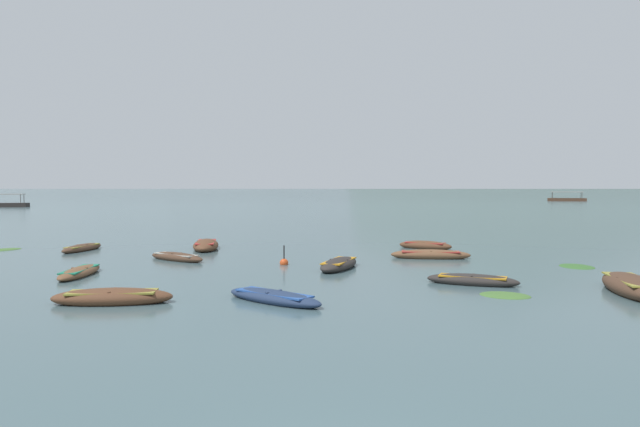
% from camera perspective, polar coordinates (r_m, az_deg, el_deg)
% --- Properties ---
extents(ground_plane, '(6000.00, 6000.00, 0.00)m').
position_cam_1_polar(ground_plane, '(1506.21, -0.17, 2.52)').
color(ground_plane, '#476066').
extents(mountain_1, '(2130.55, 2130.55, 597.19)m').
position_cam_1_polar(mountain_1, '(2178.85, -13.46, 10.36)').
color(mountain_1, slate).
rests_on(mountain_1, ground).
extents(mountain_2, '(1770.80, 1770.80, 414.35)m').
position_cam_1_polar(mountain_2, '(1986.29, 16.92, 8.42)').
color(mountain_2, '#4C5B56').
rests_on(mountain_2, ground).
extents(rowboat_0, '(3.49, 2.14, 0.49)m').
position_cam_1_polar(rowboat_0, '(22.28, 14.63, -6.38)').
color(rowboat_0, '#2D2826').
rests_on(rowboat_0, ground).
extents(rowboat_1, '(4.09, 1.50, 0.57)m').
position_cam_1_polar(rowboat_1, '(29.83, 10.66, -4.02)').
color(rowboat_1, brown).
rests_on(rowboat_1, ground).
extents(rowboat_3, '(3.60, 3.20, 0.46)m').
position_cam_1_polar(rowboat_3, '(18.40, -4.75, -8.24)').
color(rowboat_3, navy).
rests_on(rowboat_3, ground).
extents(rowboat_4, '(2.36, 3.98, 0.57)m').
position_cam_1_polar(rowboat_4, '(25.71, 1.70, -5.04)').
color(rowboat_4, '#2D2826').
rests_on(rowboat_4, ground).
extents(rowboat_5, '(1.07, 3.84, 0.43)m').
position_cam_1_polar(rowboat_5, '(25.63, -22.80, -5.36)').
color(rowboat_5, brown).
rests_on(rowboat_5, ground).
extents(rowboat_6, '(3.50, 2.99, 0.49)m').
position_cam_1_polar(rowboat_6, '(29.40, -14.14, -4.20)').
color(rowboat_6, '#4C3323').
rests_on(rowboat_6, ground).
extents(rowboat_7, '(2.16, 4.61, 0.78)m').
position_cam_1_polar(rowboat_7, '(22.45, 28.21, -6.32)').
color(rowboat_7, '#4C3323').
rests_on(rowboat_7, ground).
extents(rowboat_8, '(3.80, 1.56, 0.59)m').
position_cam_1_polar(rowboat_8, '(19.25, -19.97, -7.78)').
color(rowboat_8, brown).
rests_on(rowboat_8, ground).
extents(rowboat_9, '(1.46, 3.81, 0.47)m').
position_cam_1_polar(rowboat_9, '(35.46, -22.58, -3.17)').
color(rowboat_9, '#4C3323').
rests_on(rowboat_9, ground).
extents(rowboat_11, '(1.97, 4.47, 0.71)m').
position_cam_1_polar(rowboat_11, '(34.22, -11.37, -3.10)').
color(rowboat_11, brown).
rests_on(rowboat_11, ground).
extents(rowboat_12, '(3.26, 2.50, 0.58)m').
position_cam_1_polar(rowboat_12, '(34.40, 10.16, -3.12)').
color(rowboat_12, brown).
rests_on(rowboat_12, ground).
extents(ferry_0, '(9.76, 6.42, 2.54)m').
position_cam_1_polar(ferry_0, '(160.07, 22.97, 1.31)').
color(ferry_0, '#4C3323').
rests_on(ferry_0, ground).
extents(ferry_1, '(7.85, 3.58, 2.54)m').
position_cam_1_polar(ferry_1, '(117.64, -28.79, 0.78)').
color(ferry_1, '#2D2826').
rests_on(ferry_1, ground).
extents(mooring_buoy, '(0.40, 0.40, 1.02)m').
position_cam_1_polar(mooring_buoy, '(26.99, -3.74, -4.85)').
color(mooring_buoy, '#DB4C1E').
rests_on(mooring_buoy, ground).
extents(weed_patch_0, '(2.12, 2.36, 0.14)m').
position_cam_1_polar(weed_patch_0, '(37.81, -28.98, -3.17)').
color(weed_patch_0, '#477033').
rests_on(weed_patch_0, ground).
extents(weed_patch_1, '(2.08, 1.93, 0.14)m').
position_cam_1_polar(weed_patch_1, '(20.37, 17.60, -7.71)').
color(weed_patch_1, '#477033').
rests_on(weed_patch_1, ground).
extents(weed_patch_2, '(1.47, 1.90, 0.14)m').
position_cam_1_polar(weed_patch_2, '(28.73, 23.81, -4.81)').
color(weed_patch_2, '#38662D').
rests_on(weed_patch_2, ground).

